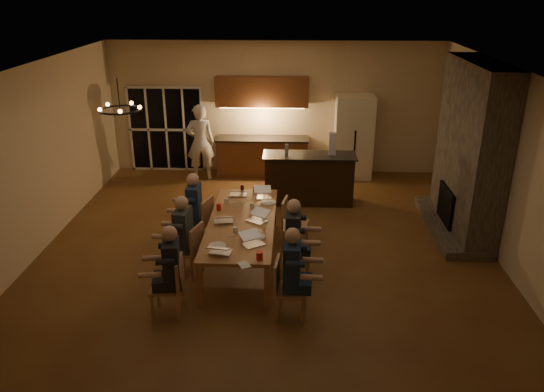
{
  "coord_description": "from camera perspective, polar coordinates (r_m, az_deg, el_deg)",
  "views": [
    {
      "loc": [
        0.43,
        -8.23,
        4.46
      ],
      "look_at": [
        0.09,
        0.3,
        1.0
      ],
      "focal_mm": 35.0,
      "sensor_mm": 36.0,
      "label": 1
    }
  ],
  "objects": [
    {
      "name": "floor",
      "position": [
        9.37,
        -0.65,
        -6.37
      ],
      "size": [
        9.0,
        9.0,
        0.0
      ],
      "primitive_type": "plane",
      "color": "brown",
      "rests_on": "ground"
    },
    {
      "name": "back_wall",
      "position": [
        13.07,
        0.33,
        9.43
      ],
      "size": [
        8.0,
        0.04,
        3.2
      ],
      "primitive_type": "cube",
      "color": "#C3AE8A",
      "rests_on": "ground"
    },
    {
      "name": "left_wall",
      "position": [
        9.79,
        -24.95,
        2.95
      ],
      "size": [
        0.04,
        9.0,
        3.2
      ],
      "primitive_type": "cube",
      "color": "#C3AE8A",
      "rests_on": "ground"
    },
    {
      "name": "right_wall",
      "position": [
        9.42,
        24.55,
        2.33
      ],
      "size": [
        0.04,
        9.0,
        3.2
      ],
      "primitive_type": "cube",
      "color": "#C3AE8A",
      "rests_on": "ground"
    },
    {
      "name": "ceiling",
      "position": [
        8.33,
        -0.74,
        13.49
      ],
      "size": [
        8.0,
        9.0,
        0.04
      ],
      "primitive_type": "cube",
      "color": "white",
      "rests_on": "back_wall"
    },
    {
      "name": "french_doors",
      "position": [
        13.52,
        -11.28,
        7.02
      ],
      "size": [
        1.86,
        0.08,
        2.1
      ],
      "primitive_type": "cube",
      "color": "black",
      "rests_on": "ground"
    },
    {
      "name": "fireplace",
      "position": [
        10.38,
        20.59,
        4.63
      ],
      "size": [
        0.58,
        2.5,
        3.2
      ],
      "primitive_type": "cube",
      "color": "#62584D",
      "rests_on": "ground"
    },
    {
      "name": "kitchenette",
      "position": [
        12.87,
        -1.07,
        7.39
      ],
      "size": [
        2.24,
        0.68,
        2.4
      ],
      "primitive_type": null,
      "color": "brown",
      "rests_on": "ground"
    },
    {
      "name": "refrigerator",
      "position": [
        12.94,
        8.76,
        6.29
      ],
      "size": [
        0.9,
        0.68,
        2.0
      ],
      "primitive_type": "cube",
      "color": "#ECE3C5",
      "rests_on": "ground"
    },
    {
      "name": "dining_table",
      "position": [
        9.04,
        -3.24,
        -4.85
      ],
      "size": [
        1.1,
        2.91,
        0.75
      ],
      "primitive_type": "cube",
      "color": "#C17E4D",
      "rests_on": "ground"
    },
    {
      "name": "bar_island",
      "position": [
        11.39,
        3.99,
        1.87
      ],
      "size": [
        1.97,
        0.68,
        1.08
      ],
      "primitive_type": "cube",
      "rotation": [
        0.0,
        0.0,
        -0.0
      ],
      "color": "black",
      "rests_on": "ground"
    },
    {
      "name": "chair_left_near",
      "position": [
        7.78,
        -11.27,
        -9.52
      ],
      "size": [
        0.45,
        0.45,
        0.89
      ],
      "primitive_type": null,
      "rotation": [
        0.0,
        0.0,
        -1.54
      ],
      "color": "#A97D54",
      "rests_on": "ground"
    },
    {
      "name": "chair_left_mid",
      "position": [
        8.71,
        -9.16,
        -5.71
      ],
      "size": [
        0.55,
        0.55,
        0.89
      ],
      "primitive_type": null,
      "rotation": [
        0.0,
        0.0,
        -1.88
      ],
      "color": "#A97D54",
      "rests_on": "ground"
    },
    {
      "name": "chair_left_far",
      "position": [
        9.69,
        -7.94,
        -2.66
      ],
      "size": [
        0.55,
        0.55,
        0.89
      ],
      "primitive_type": null,
      "rotation": [
        0.0,
        0.0,
        -1.88
      ],
      "color": "#A97D54",
      "rests_on": "ground"
    },
    {
      "name": "chair_right_near",
      "position": [
        7.57,
        2.06,
        -9.99
      ],
      "size": [
        0.48,
        0.48,
        0.89
      ],
      "primitive_type": null,
      "rotation": [
        0.0,
        0.0,
        1.47
      ],
      "color": "#A97D54",
      "rests_on": "ground"
    },
    {
      "name": "chair_right_mid",
      "position": [
        8.59,
        2.67,
        -5.86
      ],
      "size": [
        0.45,
        0.45,
        0.89
      ],
      "primitive_type": null,
      "rotation": [
        0.0,
        0.0,
        1.59
      ],
      "color": "#A97D54",
      "rests_on": "ground"
    },
    {
      "name": "chair_right_far",
      "position": [
        9.51,
        2.54,
        -2.94
      ],
      "size": [
        0.51,
        0.51,
        0.89
      ],
      "primitive_type": null,
      "rotation": [
        0.0,
        0.0,
        1.4
      ],
      "color": "#A97D54",
      "rests_on": "ground"
    },
    {
      "name": "person_left_near",
      "position": [
        7.65,
        -10.67,
        -7.9
      ],
      "size": [
        0.69,
        0.69,
        1.38
      ],
      "primitive_type": null,
      "rotation": [
        0.0,
        0.0,
        -1.42
      ],
      "color": "#21242A",
      "rests_on": "ground"
    },
    {
      "name": "person_right_near",
      "position": [
        7.47,
        2.17,
        -8.28
      ],
      "size": [
        0.64,
        0.64,
        1.38
      ],
      "primitive_type": null,
      "rotation": [
        0.0,
        0.0,
        1.5
      ],
      "color": "#1D2B48",
      "rests_on": "ground"
    },
    {
      "name": "person_left_mid",
      "position": [
        8.6,
        -9.48,
        -4.29
      ],
      "size": [
        0.65,
        0.65,
        1.38
      ],
      "primitive_type": null,
      "rotation": [
        0.0,
        0.0,
        -1.66
      ],
      "color": "#363D40",
      "rests_on": "ground"
    },
    {
      "name": "person_right_mid",
      "position": [
        8.37,
        2.31,
        -4.74
      ],
      "size": [
        0.64,
        0.64,
        1.38
      ],
      "primitive_type": null,
      "rotation": [
        0.0,
        0.0,
        1.51
      ],
      "color": "#21242A",
      "rests_on": "ground"
    },
    {
      "name": "person_left_far",
      "position": [
        9.54,
        -8.34,
        -1.48
      ],
      "size": [
        0.61,
        0.61,
        1.38
      ],
      "primitive_type": null,
      "rotation": [
        0.0,
        0.0,
        -1.56
      ],
      "color": "#1D2B48",
      "rests_on": "ground"
    },
    {
      "name": "standing_person",
      "position": [
        12.74,
        -7.72,
        5.71
      ],
      "size": [
        0.72,
        0.53,
        1.83
      ],
      "primitive_type": "imported",
      "rotation": [
        0.0,
        0.0,
        3.28
      ],
      "color": "silver",
      "rests_on": "ground"
    },
    {
      "name": "chandelier",
      "position": [
        8.03,
        -16.02,
        8.91
      ],
      "size": [
        0.61,
        0.61,
        0.03
      ],
      "primitive_type": "torus",
      "color": "black",
      "rests_on": "ceiling"
    },
    {
      "name": "laptop_a",
      "position": [
        7.86,
        -5.55,
        -5.31
      ],
      "size": [
        0.36,
        0.33,
        0.23
      ],
      "primitive_type": null,
      "rotation": [
        0.0,
        0.0,
        2.96
      ],
      "color": "silver",
      "rests_on": "dining_table"
    },
    {
      "name": "laptop_b",
      "position": [
        8.04,
        -2.02,
        -4.55
      ],
      "size": [
        0.42,
        0.41,
        0.23
      ],
      "primitive_type": null,
      "rotation": [
        0.0,
        0.0,
        0.58
      ],
      "color": "silver",
      "rests_on": "dining_table"
    },
    {
      "name": "laptop_c",
      "position": [
        8.84,
        -5.29,
        -2.06
      ],
      "size": [
        0.36,
        0.33,
        0.23
      ],
      "primitive_type": null,
      "rotation": [
        0.0,
        0.0,
        3.32
      ],
      "color": "silver",
      "rests_on": "dining_table"
    },
    {
      "name": "laptop_d",
      "position": [
        8.81,
        -1.68,
        -2.06
      ],
      "size": [
        0.42,
        0.41,
        0.23
      ],
      "primitive_type": null,
      "rotation": [
        0.0,
        0.0,
        -0.59
      ],
      "color": "silver",
      "rests_on": "dining_table"
    },
    {
      "name": "laptop_e",
      "position": [
        9.91,
        -3.67,
        0.71
      ],
      "size": [
        0.33,
        0.29,
        0.23
      ],
      "primitive_type": null,
      "rotation": [
        0.0,
        0.0,
        3.17
      ],
      "color": "silver",
      "rests_on": "dining_table"
    },
    {
      "name": "laptop_f",
      "position": [
        9.77,
        -1.01,
        0.44
      ],
      "size": [
        0.35,
        0.31,
        0.23
      ],
      "primitive_type": null,
      "rotation": [
        0.0,
        0.0,
        0.11
      ],
      "color": "silver",
      "rests_on": "dining_table"
    },
    {
      "name": "mug_front",
      "position": [
        8.45,
        -3.94,
        -3.67
      ],
      "size": [
        0.08,
        0.08,
        0.1
      ],
      "primitive_type": "cylinder",
      "color": "silver",
      "rests_on": "dining_table"
    },
    {
      "name": "mug_mid",
      "position": [
        9.35,
        -2.17,
        -1.01
      ],
      "size": [
        0.07,
        0.07,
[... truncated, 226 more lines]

